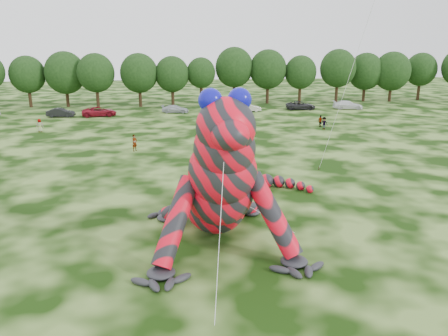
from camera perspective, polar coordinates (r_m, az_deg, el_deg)
name	(u,v)px	position (r m, az deg, el deg)	size (l,w,h in m)	color
ground	(264,229)	(26.87, 5.26, -7.98)	(240.00, 240.00, 0.00)	#16330A
inflatable_gecko	(212,157)	(25.78, -1.53, 1.51)	(14.98, 17.79, 8.89)	red
tree_4	(28,82)	(86.28, -24.21, 10.25)	(6.22, 5.60, 9.06)	black
tree_5	(66,79)	(84.40, -19.98, 10.84)	(7.16, 6.44, 9.80)	black
tree_6	(96,81)	(81.72, -16.33, 10.91)	(6.52, 5.86, 9.49)	black
tree_7	(139,80)	(81.09, -11.00, 11.20)	(6.68, 6.01, 9.48)	black
tree_8	(172,81)	(81.19, -6.77, 11.20)	(6.14, 5.53, 8.94)	black
tree_9	(201,81)	(81.82, -3.00, 11.22)	(5.27, 4.74, 8.68)	black
tree_10	(234,76)	(83.74, 1.33, 11.97)	(7.09, 6.38, 10.50)	black
tree_11	(268,77)	(84.61, 5.74, 11.79)	(7.01, 6.31, 10.07)	black
tree_12	(300,79)	(85.87, 9.93, 11.33)	(5.99, 5.39, 8.97)	black
tree_13	(338,76)	(87.65, 14.61, 11.53)	(6.83, 6.15, 10.13)	black
tree_14	(365,77)	(91.68, 17.95, 11.21)	(6.82, 6.14, 9.40)	black
tree_15	(392,77)	(93.08, 21.05, 11.07)	(7.17, 6.45, 9.63)	black
tree_16	(420,77)	(97.96, 24.25, 10.84)	(6.26, 5.63, 9.37)	black
car_1	(61,113)	(72.69, -20.54, 6.78)	(1.46, 4.19, 1.38)	black
car_2	(99,112)	(71.61, -15.99, 7.09)	(2.45, 5.31, 1.48)	maroon
car_3	(175,109)	(73.03, -6.40, 7.68)	(1.78, 4.37, 1.27)	#B3BABE
car_4	(220,109)	(72.06, -0.55, 7.69)	(1.59, 3.96, 1.35)	#111646
car_5	(249,108)	(73.95, 3.28, 7.86)	(1.37, 3.93, 1.29)	beige
car_6	(301,106)	(77.37, 9.98, 8.04)	(2.35, 5.09, 1.42)	#29292B
car_7	(348,105)	(79.76, 15.85, 7.93)	(2.07, 5.08, 1.48)	white
spectator_2	(324,123)	(59.55, 12.93, 5.73)	(1.06, 0.61, 1.63)	gray
spectator_0	(135,143)	(46.88, -11.60, 3.24)	(0.65, 0.42, 1.77)	gray
spectator_4	(40,126)	(60.97, -22.93, 5.13)	(0.82, 0.54, 1.68)	gray
spectator_5	(249,141)	(46.77, 3.28, 3.51)	(1.64, 0.52, 1.77)	gray
spectator_3	(320,121)	(61.42, 12.46, 6.01)	(0.91, 0.38, 1.55)	gray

